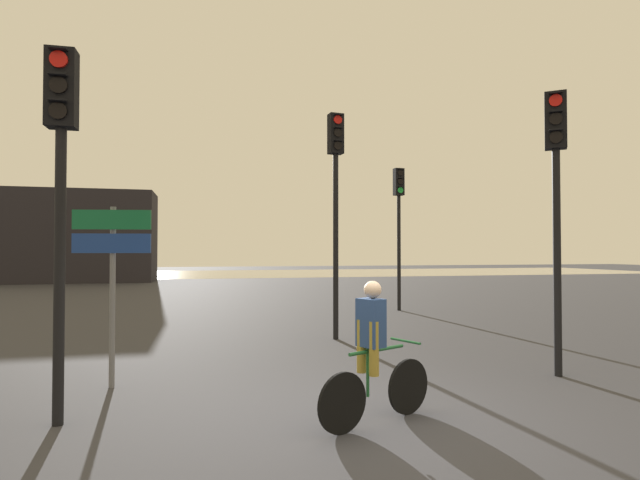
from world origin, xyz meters
The scene contains 9 objects.
ground_plane centered at (0.00, 0.00, 0.00)m, with size 120.00×120.00×0.00m, color #333338.
water_strip centered at (0.00, 39.09, 0.00)m, with size 80.00×16.00×0.01m, color #9E937F.
distant_building centered at (-12.54, 29.09, 2.90)m, with size 14.76×4.00×5.80m, color black.
traffic_light_far_right centered at (4.37, 10.08, 3.27)m, with size 0.33×0.35×4.72m.
traffic_light_near_right centered at (3.50, 1.36, 3.11)m, with size 0.40×0.42×4.48m.
traffic_light_center centered at (0.93, 5.31, 3.47)m, with size 0.35×0.36×5.04m.
traffic_light_near_left centered at (-3.52, 0.71, 2.97)m, with size 0.32×0.34×4.26m.
direction_sign_post centered at (-3.22, 2.20, 1.79)m, with size 1.09×0.19×2.60m.
cyclist centered at (-0.05, -0.08, 0.82)m, with size 1.56×0.81×1.62m.
Camera 1 is at (-1.91, -5.45, 1.95)m, focal length 28.00 mm.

